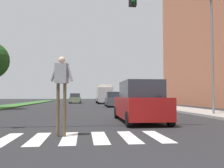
# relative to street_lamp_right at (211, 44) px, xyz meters

# --- Properties ---
(ground_plane) EXTENTS (140.00, 140.00, 0.00)m
(ground_plane) POSITION_rel_street_lamp_right_xyz_m (-7.98, 15.22, -4.59)
(ground_plane) COLOR #262628
(crosswalk) EXTENTS (4.95, 2.20, 0.01)m
(crosswalk) POSITION_rel_street_lamp_right_xyz_m (-7.98, -6.81, -4.59)
(crosswalk) COLOR silver
(crosswalk) RESTS_ON ground_plane
(median_strip) EXTENTS (2.68, 64.00, 0.15)m
(median_strip) POSITION_rel_street_lamp_right_xyz_m (-16.47, 13.22, -4.52)
(median_strip) COLOR #386B2D
(median_strip) RESTS_ON ground_plane
(sidewalk_right) EXTENTS (3.00, 64.00, 0.15)m
(sidewalk_right) POSITION_rel_street_lamp_right_xyz_m (0.60, 13.22, -4.52)
(sidewalk_right) COLOR #9E9991
(sidewalk_right) RESTS_ON ground_plane
(street_lamp_right) EXTENTS (1.02, 0.24, 7.50)m
(street_lamp_right) POSITION_rel_street_lamp_right_xyz_m (0.00, 0.00, 0.00)
(street_lamp_right) COLOR slate
(street_lamp_right) RESTS_ON sidewalk_right
(pedestrian_performer) EXTENTS (0.74, 0.33, 2.49)m
(pedestrian_performer) POSITION_rel_street_lamp_right_xyz_m (-8.71, -6.52, -2.93)
(pedestrian_performer) COLOR brown
(pedestrian_performer) RESTS_ON ground_plane
(suv_crossing) EXTENTS (1.98, 4.61, 1.97)m
(suv_crossing) POSITION_rel_street_lamp_right_xyz_m (-5.34, -2.84, -3.66)
(suv_crossing) COLOR maroon
(suv_crossing) RESTS_ON ground_plane
(sedan_midblock) EXTENTS (1.92, 4.52, 1.72)m
(sedan_midblock) POSITION_rel_street_lamp_right_xyz_m (-4.63, 13.02, -3.80)
(sedan_midblock) COLOR #474C51
(sedan_midblock) RESTS_ON ground_plane
(sedan_distant) EXTENTS (1.92, 4.20, 1.67)m
(sedan_distant) POSITION_rel_street_lamp_right_xyz_m (-9.51, 26.72, -3.82)
(sedan_distant) COLOR gray
(sedan_distant) RESTS_ON ground_plane
(truck_box_delivery) EXTENTS (2.40, 6.20, 3.10)m
(truck_box_delivery) POSITION_rel_street_lamp_right_xyz_m (-4.80, 24.19, -2.96)
(truck_box_delivery) COLOR #B7B7BC
(truck_box_delivery) RESTS_ON ground_plane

